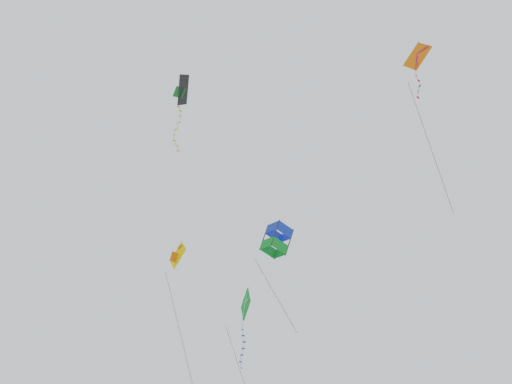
% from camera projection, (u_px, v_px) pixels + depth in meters
% --- Properties ---
extents(kite_box_highest, '(2.15, 1.98, 5.21)m').
position_uv_depth(kite_box_highest, '(277.00, 240.00, 29.12)').
color(kite_box_highest, blue).
extents(kite_delta_upper_right, '(2.52, 2.02, 8.98)m').
position_uv_depth(kite_delta_upper_right, '(177.00, 256.00, 33.56)').
color(kite_delta_upper_right, yellow).
extents(kite_diamond_low_drifter, '(1.78, 0.88, 9.38)m').
position_uv_depth(kite_diamond_low_drifter, '(417.00, 58.00, 29.67)').
color(kite_diamond_low_drifter, orange).
extents(kite_delta_near_right, '(1.66, 2.03, 4.41)m').
position_uv_depth(kite_delta_near_right, '(182.00, 91.00, 32.87)').
color(kite_delta_near_right, black).
extents(kite_diamond_far_centre, '(2.20, 1.75, 7.63)m').
position_uv_depth(kite_diamond_far_centre, '(246.00, 305.00, 34.36)').
color(kite_diamond_far_centre, green).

